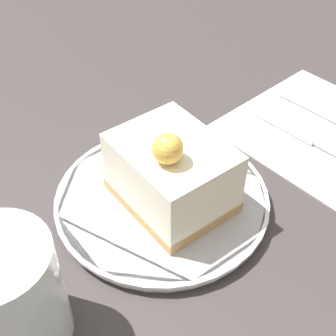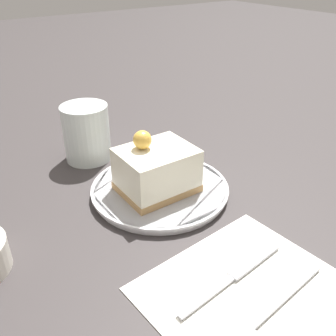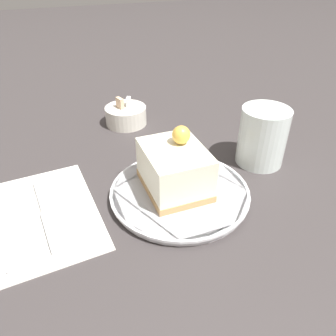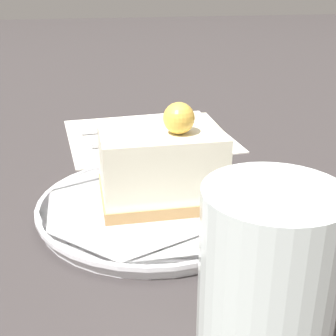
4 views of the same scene
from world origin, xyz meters
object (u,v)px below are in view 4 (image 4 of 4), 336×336
at_px(cake_slice, 161,163).
at_px(drinking_glass, 269,269).
at_px(knife, 141,140).
at_px(plate, 152,206).
at_px(fork, 155,126).

bearing_deg(cake_slice, drinking_glass, 10.64).
bearing_deg(drinking_glass, cake_slice, -169.58).
bearing_deg(knife, cake_slice, -8.45).
bearing_deg(cake_slice, plate, -61.84).
distance_m(plate, knife, 0.20).
height_order(fork, drinking_glass, drinking_glass).
height_order(plate, cake_slice, cake_slice).
bearing_deg(fork, plate, -16.21).
distance_m(plate, fork, 0.26).
bearing_deg(plate, cake_slice, 117.94).
height_order(cake_slice, fork, cake_slice).
height_order(plate, knife, plate).
bearing_deg(plate, fork, 170.07).
bearing_deg(cake_slice, fork, 172.17).
bearing_deg(drinking_glass, knife, -176.07).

